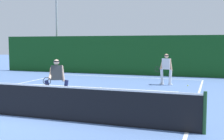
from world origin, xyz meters
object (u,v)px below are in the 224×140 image
(player_far, at_px, (166,68))
(tennis_ball, at_px, (188,86))
(light_pole, at_px, (57,14))
(player_near, at_px, (57,78))

(player_far, xyz_separation_m, tennis_ball, (1.16, -0.06, -0.90))
(tennis_ball, xyz_separation_m, light_pole, (-10.99, 5.72, 4.58))
(tennis_ball, height_order, light_pole, light_pole)
(player_near, distance_m, light_pole, 13.68)
(player_near, distance_m, player_far, 6.69)
(player_far, distance_m, light_pole, 11.93)
(tennis_ball, distance_m, light_pole, 13.21)
(player_far, bearing_deg, player_near, 67.90)
(tennis_ball, bearing_deg, player_far, 176.99)
(player_near, relative_size, tennis_ball, 24.72)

